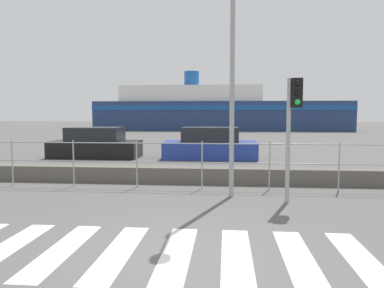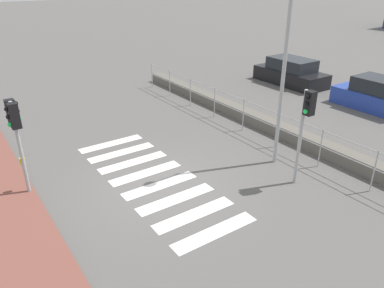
{
  "view_description": "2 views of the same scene",
  "coord_description": "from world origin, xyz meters",
  "px_view_note": "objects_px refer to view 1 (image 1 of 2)",
  "views": [
    {
      "loc": [
        0.66,
        -5.45,
        2.13
      ],
      "look_at": [
        -0.02,
        2.0,
        1.5
      ],
      "focal_mm": 35.0,
      "sensor_mm": 36.0,
      "label": 1
    },
    {
      "loc": [
        8.43,
        -4.7,
        5.87
      ],
      "look_at": [
        0.18,
        1.0,
        1.2
      ],
      "focal_mm": 35.0,
      "sensor_mm": 36.0,
      "label": 2
    }
  ],
  "objects_px": {
    "streetlamp": "(233,54)",
    "parked_car_blue": "(210,145)",
    "ferry_boat": "(215,111)",
    "parked_car_black": "(96,145)",
    "traffic_light_far": "(293,112)"
  },
  "relations": [
    {
      "from": "streetlamp",
      "to": "traffic_light_far",
      "type": "bearing_deg",
      "value": -9.41
    },
    {
      "from": "parked_car_black",
      "to": "parked_car_blue",
      "type": "height_order",
      "value": "parked_car_blue"
    },
    {
      "from": "parked_car_black",
      "to": "parked_car_blue",
      "type": "distance_m",
      "value": 5.44
    },
    {
      "from": "traffic_light_far",
      "to": "parked_car_blue",
      "type": "xyz_separation_m",
      "value": [
        -2.28,
        8.25,
        -1.53
      ]
    },
    {
      "from": "streetlamp",
      "to": "parked_car_black",
      "type": "height_order",
      "value": "streetlamp"
    },
    {
      "from": "parked_car_blue",
      "to": "ferry_boat",
      "type": "bearing_deg",
      "value": 91.33
    },
    {
      "from": "streetlamp",
      "to": "parked_car_blue",
      "type": "bearing_deg",
      "value": 96.14
    },
    {
      "from": "traffic_light_far",
      "to": "streetlamp",
      "type": "bearing_deg",
      "value": 170.59
    },
    {
      "from": "traffic_light_far",
      "to": "parked_car_black",
      "type": "xyz_separation_m",
      "value": [
        -7.71,
        8.25,
        -1.53
      ]
    },
    {
      "from": "parked_car_black",
      "to": "parked_car_blue",
      "type": "relative_size",
      "value": 0.97
    },
    {
      "from": "streetlamp",
      "to": "ferry_boat",
      "type": "distance_m",
      "value": 36.82
    },
    {
      "from": "parked_car_black",
      "to": "parked_car_blue",
      "type": "bearing_deg",
      "value": -0.0
    },
    {
      "from": "streetlamp",
      "to": "parked_car_black",
      "type": "bearing_deg",
      "value": 128.17
    },
    {
      "from": "traffic_light_far",
      "to": "ferry_boat",
      "type": "height_order",
      "value": "ferry_boat"
    },
    {
      "from": "ferry_boat",
      "to": "parked_car_black",
      "type": "distance_m",
      "value": 29.2
    }
  ]
}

